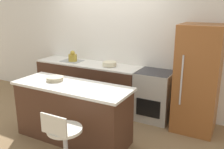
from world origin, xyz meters
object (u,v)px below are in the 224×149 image
refrigerator (198,79)px  stool_chair (64,142)px  mixing_bowl (109,64)px  oven_range (154,96)px  kettle (73,57)px

refrigerator → stool_chair: (-1.23, -2.00, -0.47)m
mixing_bowl → stool_chair: bearing=-77.2°
stool_chair → oven_range: bearing=76.8°
oven_range → refrigerator: 0.87m
refrigerator → stool_chair: size_ratio=2.08×
refrigerator → mixing_bowl: 1.69m
oven_range → refrigerator: (0.75, -0.04, 0.44)m
kettle → stool_chair: bearing=-56.2°
refrigerator → kettle: bearing=179.4°
stool_chair → kettle: bearing=123.8°
kettle → mixing_bowl: 0.90m
stool_chair → kettle: size_ratio=3.79×
refrigerator → oven_range: bearing=176.8°
oven_range → stool_chair: size_ratio=1.07×
kettle → oven_range: bearing=0.4°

